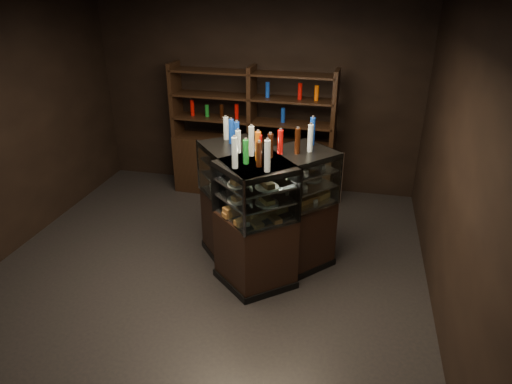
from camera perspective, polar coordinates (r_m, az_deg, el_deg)
ground at (r=5.55m, az=-5.80°, el=-9.13°), size 5.00×5.00×0.00m
room_shell at (r=4.74m, az=-6.83°, el=10.66°), size 5.02×5.02×3.01m
display_case at (r=5.23m, az=0.65°, el=-5.10°), size 1.70×1.43×1.43m
food_display at (r=4.95m, az=0.67°, el=0.84°), size 1.28×1.03×0.44m
bottles_top at (r=4.78m, az=0.72°, el=6.22°), size 1.11×0.89×0.30m
potted_conifer at (r=5.88m, az=2.35°, el=-1.62°), size 0.38×0.38×0.82m
back_shelving at (r=7.01m, az=-0.50°, el=4.22°), size 2.47×0.50×2.00m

